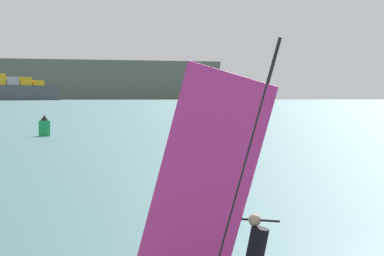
# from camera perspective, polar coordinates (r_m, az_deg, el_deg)

# --- Properties ---
(windsurfer) EXTENTS (3.46, 2.12, 4.58)m
(windsurfer) POSITION_cam_1_polar(r_m,az_deg,el_deg) (14.53, 2.76, -6.43)
(windsurfer) COLOR red
(windsurfer) RESTS_ON ground_plane
(distant_headland) EXTENTS (1360.01, 536.00, 45.99)m
(distant_headland) POSITION_cam_1_polar(r_m,az_deg,el_deg) (1230.86, 12.17, 3.05)
(distant_headland) COLOR #60665B
(distant_headland) RESTS_ON ground_plane
(channel_buoy) EXTENTS (1.01, 1.01, 1.85)m
(channel_buoy) POSITION_cam_1_polar(r_m,az_deg,el_deg) (72.74, -10.17, 0.08)
(channel_buoy) COLOR #19994C
(channel_buoy) RESTS_ON ground_plane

